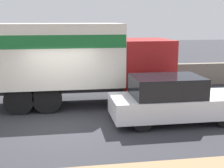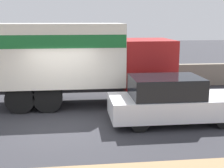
# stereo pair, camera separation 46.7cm
# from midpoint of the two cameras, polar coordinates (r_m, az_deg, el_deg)

# --- Properties ---
(ground_plane) EXTENTS (80.00, 80.00, 0.00)m
(ground_plane) POSITION_cam_midpoint_polar(r_m,az_deg,el_deg) (10.21, -7.94, -7.88)
(ground_plane) COLOR #2D2D33
(stone_wall_backdrop) EXTENTS (60.00, 0.35, 1.12)m
(stone_wall_backdrop) POSITION_cam_midpoint_polar(r_m,az_deg,el_deg) (15.69, -7.61, 1.19)
(stone_wall_backdrop) COLOR gray
(stone_wall_backdrop) RESTS_ON ground_plane
(box_truck) EXTENTS (7.07, 2.49, 3.25)m
(box_truck) POSITION_cam_midpoint_polar(r_m,az_deg,el_deg) (12.44, -5.31, 4.88)
(box_truck) COLOR maroon
(box_truck) RESTS_ON ground_plane
(car_hatchback) EXTENTS (4.40, 1.78, 1.57)m
(car_hatchback) POSITION_cam_midpoint_polar(r_m,az_deg,el_deg) (10.62, 12.21, -2.96)
(car_hatchback) COLOR silver
(car_hatchback) RESTS_ON ground_plane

